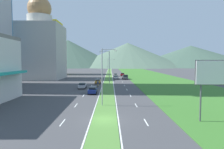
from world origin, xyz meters
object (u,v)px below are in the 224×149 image
object	(u,v)px
street_lamp_mid	(108,65)
street_lamp_far	(109,66)
car_5	(116,77)
pickup_truck_0	(125,77)
car_2	(82,86)
car_3	(123,74)
motorcycle_rider	(98,85)
billboard_roadside	(215,76)
car_0	(115,75)
car_1	(98,81)
street_lamp_near	(104,73)
car_4	(93,90)

from	to	relation	value
street_lamp_mid	street_lamp_far	distance (m)	31.58
car_5	pickup_truck_0	world-z (taller)	pickup_truck_0
car_2	car_3	xyz separation A→B (m)	(13.97, 47.23, 0.00)
motorcycle_rider	pickup_truck_0	bearing A→B (deg)	-21.46
street_lamp_far	car_2	size ratio (longest dim) A/B	2.11
street_lamp_mid	pickup_truck_0	bearing A→B (deg)	68.76
car_5	motorcycle_rider	bearing A→B (deg)	-12.63
billboard_roadside	pickup_truck_0	bearing A→B (deg)	96.34
car_0	car_3	bearing A→B (deg)	139.97
car_1	street_lamp_near	bearing A→B (deg)	-174.66
billboard_roadside	car_5	size ratio (longest dim) A/B	1.76
billboard_roadside	car_1	distance (m)	45.82
billboard_roadside	car_0	bearing A→B (deg)	97.93
car_2	street_lamp_mid	bearing A→B (deg)	-34.32
street_lamp_near	street_lamp_mid	world-z (taller)	street_lamp_mid
street_lamp_near	car_0	xyz separation A→B (m)	(3.64, 63.92, -4.70)
car_4	motorcycle_rider	distance (m)	12.07
car_3	car_1	bearing A→B (deg)	-16.60
street_lamp_mid	car_0	size ratio (longest dim) A/B	2.41
street_lamp_far	billboard_roadside	xyz separation A→B (m)	(13.40, -72.12, 0.60)
car_2	car_3	bearing A→B (deg)	-16.48
street_lamp_far	car_1	xyz separation A→B (m)	(-3.50, -29.82, -4.32)
street_lamp_near	motorcycle_rider	size ratio (longest dim) A/B	4.79
car_0	street_lamp_mid	bearing A→B (deg)	-5.59
street_lamp_mid	car_0	xyz separation A→B (m)	(3.18, 32.45, -5.43)
pickup_truck_0	motorcycle_rider	bearing A→B (deg)	-21.46
street_lamp_near	street_lamp_far	xyz separation A→B (m)	(0.40, 63.02, -0.36)
billboard_roadside	car_4	bearing A→B (deg)	128.31
car_5	motorcycle_rider	distance (m)	27.54
car_0	pickup_truck_0	size ratio (longest dim) A/B	0.83
billboard_roadside	pickup_truck_0	xyz separation A→B (m)	(-6.47, 58.24, -4.72)
car_4	motorcycle_rider	bearing A→B (deg)	-2.36
car_1	street_lamp_mid	bearing A→B (deg)	-116.00
car_1	motorcycle_rider	xyz separation A→B (m)	(0.63, -9.01, -0.03)
street_lamp_near	car_2	size ratio (longest dim) A/B	2.32
car_2	pickup_truck_0	size ratio (longest dim) A/B	0.76
street_lamp_mid	billboard_roadside	world-z (taller)	street_lamp_mid
car_5	street_lamp_mid	bearing A→B (deg)	-8.95
street_lamp_near	street_lamp_far	distance (m)	63.03
car_4	car_0	bearing A→B (deg)	-7.27
car_3	car_4	xyz separation A→B (m)	(-10.36, -56.24, 0.03)
street_lamp_mid	motorcycle_rider	world-z (taller)	street_lamp_mid
street_lamp_mid	car_5	bearing A→B (deg)	81.05
street_lamp_near	car_4	distance (m)	13.33
car_0	car_2	world-z (taller)	car_2
street_lamp_mid	car_5	distance (m)	20.57
motorcycle_rider	car_4	bearing A→B (deg)	177.64
car_1	car_4	size ratio (longest dim) A/B	1.16
billboard_roadside	motorcycle_rider	xyz separation A→B (m)	(-16.28, 33.29, -4.96)
car_1	car_0	bearing A→B (deg)	-12.37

